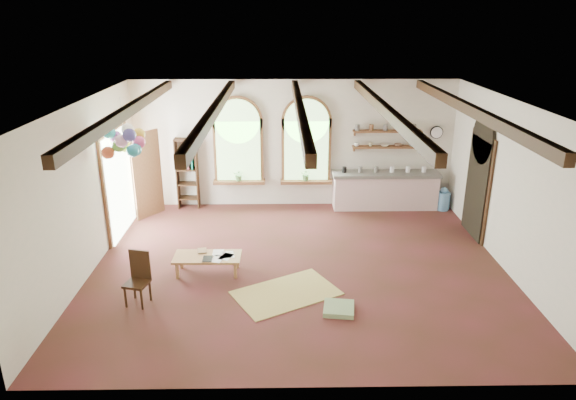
{
  "coord_description": "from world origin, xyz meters",
  "views": [
    {
      "loc": [
        -0.35,
        -9.06,
        4.71
      ],
      "look_at": [
        -0.2,
        0.6,
        1.17
      ],
      "focal_mm": 32.0,
      "sensor_mm": 36.0,
      "label": 1
    }
  ],
  "objects_px": {
    "coffee_table": "(207,258)",
    "balloon_cluster": "(124,141)",
    "kitchen_counter": "(385,190)",
    "side_chair": "(138,289)"
  },
  "relations": [
    {
      "from": "coffee_table",
      "to": "balloon_cluster",
      "type": "xyz_separation_m",
      "value": [
        -1.66,
        1.06,
        2.02
      ]
    },
    {
      "from": "kitchen_counter",
      "to": "balloon_cluster",
      "type": "bearing_deg",
      "value": -157.2
    },
    {
      "from": "balloon_cluster",
      "to": "coffee_table",
      "type": "bearing_deg",
      "value": -32.65
    },
    {
      "from": "coffee_table",
      "to": "kitchen_counter",
      "type": "bearing_deg",
      "value": 40.49
    },
    {
      "from": "kitchen_counter",
      "to": "coffee_table",
      "type": "distance_m",
      "value": 5.33
    },
    {
      "from": "balloon_cluster",
      "to": "kitchen_counter",
      "type": "bearing_deg",
      "value": 22.8
    },
    {
      "from": "kitchen_counter",
      "to": "side_chair",
      "type": "bearing_deg",
      "value": -138.36
    },
    {
      "from": "balloon_cluster",
      "to": "side_chair",
      "type": "bearing_deg",
      "value": -73.98
    },
    {
      "from": "side_chair",
      "to": "balloon_cluster",
      "type": "relative_size",
      "value": 0.81
    },
    {
      "from": "kitchen_counter",
      "to": "side_chair",
      "type": "height_order",
      "value": "kitchen_counter"
    }
  ]
}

